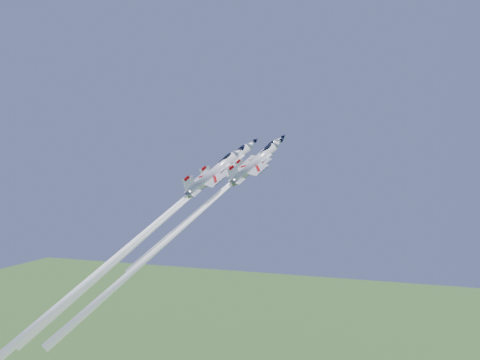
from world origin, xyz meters
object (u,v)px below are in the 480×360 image
(jet_left, at_px, (153,229))
(jet_right, at_px, (181,229))
(jet_slot, at_px, (130,244))
(jet_lead, at_px, (215,196))

(jet_left, bearing_deg, jet_right, 2.76)
(jet_slot, bearing_deg, jet_left, 139.65)
(jet_lead, xyz_separation_m, jet_left, (-14.39, -2.42, -7.57))
(jet_right, distance_m, jet_slot, 10.87)
(jet_slot, bearing_deg, jet_right, 60.34)
(jet_left, height_order, jet_slot, jet_left)
(jet_lead, bearing_deg, jet_left, -128.36)
(jet_lead, height_order, jet_right, jet_lead)
(jet_lead, height_order, jet_slot, jet_lead)
(jet_lead, distance_m, jet_slot, 21.83)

